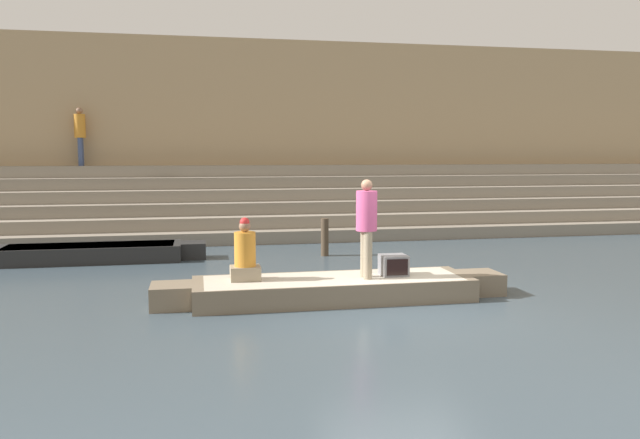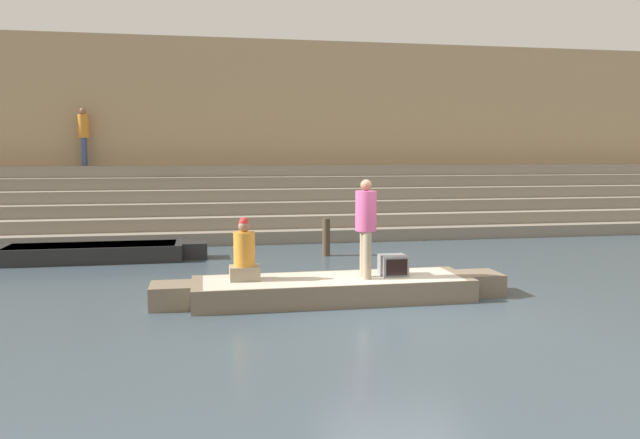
{
  "view_description": "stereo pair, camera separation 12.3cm",
  "coord_description": "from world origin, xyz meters",
  "px_view_note": "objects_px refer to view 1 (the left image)",
  "views": [
    {
      "loc": [
        -3.24,
        -9.54,
        2.56
      ],
      "look_at": [
        -0.94,
        2.1,
        1.29
      ],
      "focal_mm": 35.0,
      "sensor_mm": 36.0,
      "label": 1
    },
    {
      "loc": [
        -3.12,
        -9.56,
        2.56
      ],
      "look_at": [
        -0.94,
        2.1,
        1.29
      ],
      "focal_mm": 35.0,
      "sensor_mm": 36.0,
      "label": 2
    }
  ],
  "objects_px": {
    "mooring_post": "(325,237)",
    "person_standing": "(367,222)",
    "rowboat_main": "(333,288)",
    "person_on_steps": "(80,132)",
    "tv_set": "(394,265)",
    "moored_boat_shore": "(90,253)",
    "person_rowing": "(245,256)"
  },
  "relations": [
    {
      "from": "mooring_post",
      "to": "person_standing",
      "type": "bearing_deg",
      "value": -92.83
    },
    {
      "from": "rowboat_main",
      "to": "person_on_steps",
      "type": "height_order",
      "value": "person_on_steps"
    },
    {
      "from": "person_standing",
      "to": "person_on_steps",
      "type": "distance_m",
      "value": 12.08
    },
    {
      "from": "tv_set",
      "to": "person_on_steps",
      "type": "height_order",
      "value": "person_on_steps"
    },
    {
      "from": "tv_set",
      "to": "mooring_post",
      "type": "bearing_deg",
      "value": 102.32
    },
    {
      "from": "rowboat_main",
      "to": "moored_boat_shore",
      "type": "relative_size",
      "value": 1.15
    },
    {
      "from": "tv_set",
      "to": "moored_boat_shore",
      "type": "height_order",
      "value": "tv_set"
    },
    {
      "from": "person_standing",
      "to": "tv_set",
      "type": "bearing_deg",
      "value": 15.01
    },
    {
      "from": "person_rowing",
      "to": "tv_set",
      "type": "bearing_deg",
      "value": -15.33
    },
    {
      "from": "rowboat_main",
      "to": "mooring_post",
      "type": "xyz_separation_m",
      "value": [
        0.8,
        4.62,
        0.26
      ]
    },
    {
      "from": "tv_set",
      "to": "moored_boat_shore",
      "type": "bearing_deg",
      "value": 149.09
    },
    {
      "from": "person_standing",
      "to": "mooring_post",
      "type": "height_order",
      "value": "person_standing"
    },
    {
      "from": "rowboat_main",
      "to": "person_standing",
      "type": "xyz_separation_m",
      "value": [
        0.56,
        -0.1,
        1.17
      ]
    },
    {
      "from": "person_rowing",
      "to": "moored_boat_shore",
      "type": "distance_m",
      "value": 5.83
    },
    {
      "from": "rowboat_main",
      "to": "mooring_post",
      "type": "distance_m",
      "value": 4.7
    },
    {
      "from": "rowboat_main",
      "to": "moored_boat_shore",
      "type": "bearing_deg",
      "value": 133.17
    },
    {
      "from": "mooring_post",
      "to": "person_rowing",
      "type": "bearing_deg",
      "value": -117.21
    },
    {
      "from": "person_on_steps",
      "to": "tv_set",
      "type": "bearing_deg",
      "value": 57.05
    },
    {
      "from": "person_standing",
      "to": "moored_boat_shore",
      "type": "xyz_separation_m",
      "value": [
        -5.37,
        4.99,
        -1.16
      ]
    },
    {
      "from": "person_on_steps",
      "to": "moored_boat_shore",
      "type": "bearing_deg",
      "value": 33.36
    },
    {
      "from": "rowboat_main",
      "to": "person_on_steps",
      "type": "bearing_deg",
      "value": 118.8
    },
    {
      "from": "person_rowing",
      "to": "mooring_post",
      "type": "xyz_separation_m",
      "value": [
        2.32,
        4.51,
        -0.35
      ]
    },
    {
      "from": "rowboat_main",
      "to": "person_rowing",
      "type": "bearing_deg",
      "value": 174.28
    },
    {
      "from": "mooring_post",
      "to": "person_on_steps",
      "type": "height_order",
      "value": "person_on_steps"
    },
    {
      "from": "person_standing",
      "to": "person_rowing",
      "type": "height_order",
      "value": "person_standing"
    },
    {
      "from": "person_rowing",
      "to": "moored_boat_shore",
      "type": "bearing_deg",
      "value": 111.01
    },
    {
      "from": "tv_set",
      "to": "mooring_post",
      "type": "distance_m",
      "value": 4.6
    },
    {
      "from": "mooring_post",
      "to": "tv_set",
      "type": "bearing_deg",
      "value": -86.14
    },
    {
      "from": "person_standing",
      "to": "moored_boat_shore",
      "type": "relative_size",
      "value": 0.32
    },
    {
      "from": "person_standing",
      "to": "mooring_post",
      "type": "distance_m",
      "value": 4.81
    },
    {
      "from": "person_standing",
      "to": "tv_set",
      "type": "height_order",
      "value": "person_standing"
    },
    {
      "from": "rowboat_main",
      "to": "tv_set",
      "type": "bearing_deg",
      "value": 0.44
    }
  ]
}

